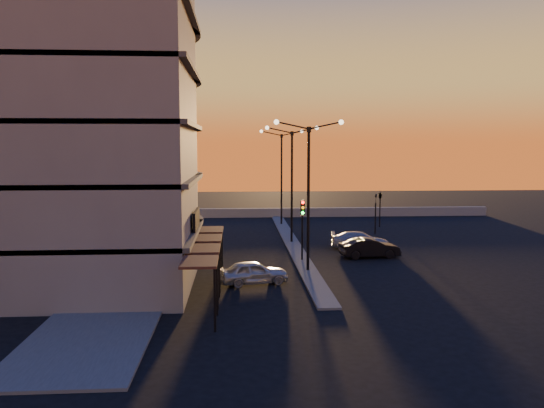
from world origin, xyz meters
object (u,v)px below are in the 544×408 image
Objects in this scene: streetlamp_mid at (292,175)px; traffic_light_main at (302,220)px; car_hatchback at (254,272)px; car_sedan at (370,248)px; car_wagon at (360,240)px.

streetlamp_mid is 7.62m from traffic_light_main.
car_sedan is (8.46, 6.71, 0.02)m from car_hatchback.
car_hatchback is 13.15m from car_wagon.
streetlamp_mid is 9.23m from car_sedan.
streetlamp_mid reaches higher than car_wagon.
car_sedan is (4.96, 1.07, -2.19)m from traffic_light_main.
streetlamp_mid reaches higher than car_hatchback.
traffic_light_main is 1.01× the size of car_sedan.
traffic_light_main is at bearing -44.07° from car_hatchback.
traffic_light_main is 7.00m from car_hatchback.
car_hatchback is (-3.50, -5.64, -2.22)m from traffic_light_main.
car_hatchback is at bearing -105.33° from streetlamp_mid.
car_hatchback is (-3.50, -12.77, -4.92)m from streetlamp_mid.
streetlamp_mid is 2.25× the size of car_sedan.
car_sedan is at bearing -63.82° from car_hatchback.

